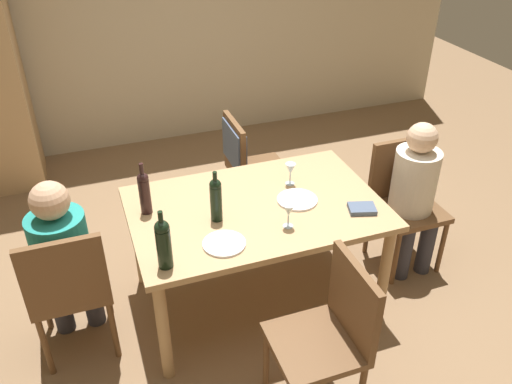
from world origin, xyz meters
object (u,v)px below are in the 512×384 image
chair_near (331,330)px  dinner_plate_host (297,200)px  wine_bottle_dark_red (216,198)px  wine_glass_centre (290,170)px  person_woman_host (415,189)px  wine_glass_near_left (289,211)px  chair_left_end (69,286)px  dinner_plate_guest_left (224,244)px  chair_far_right (244,158)px  chair_right_end (403,195)px  dining_table (256,218)px  person_man_bearded (63,255)px  wine_bottle_tall_green (163,242)px  wine_bottle_short_olive (144,191)px

chair_near → dinner_plate_host: 0.90m
wine_bottle_dark_red → wine_glass_centre: bearing=21.9°
chair_near → person_woman_host: bearing=-51.0°
wine_glass_near_left → dinner_plate_host: wine_glass_near_left is taller
chair_left_end → dinner_plate_guest_left: 0.91m
chair_far_right → wine_bottle_dark_red: bearing=-27.4°
person_woman_host → wine_glass_centre: 0.90m
chair_right_end → wine_bottle_dark_red: 1.47m
dinner_plate_guest_left → chair_near: bearing=-56.5°
chair_right_end → wine_bottle_dark_red: (-1.41, -0.14, 0.37)m
dining_table → wine_glass_near_left: size_ratio=10.31×
person_woman_host → person_man_bearded: 2.30m
person_man_bearded → dinner_plate_host: (1.41, -0.06, 0.10)m
wine_bottle_tall_green → wine_glass_centre: wine_bottle_tall_green is taller
chair_near → dinner_plate_host: bearing=-11.5°
chair_far_right → wine_bottle_dark_red: 1.10m
wine_bottle_short_olive → chair_right_end: bearing=-2.3°
wine_glass_centre → chair_left_end: bearing=-169.9°
chair_far_right → wine_bottle_dark_red: (-0.49, -0.94, 0.31)m
wine_glass_near_left → dinner_plate_host: size_ratio=0.59×
wine_bottle_dark_red → wine_bottle_tall_green: bearing=-139.4°
wine_bottle_short_olive → dinner_plate_host: bearing=-12.1°
chair_right_end → wine_glass_near_left: 1.15m
dining_table → person_man_bearded: (-1.15, 0.03, -0.00)m
wine_bottle_dark_red → dinner_plate_host: 0.55m
chair_far_right → wine_bottle_tall_green: 1.55m
chair_left_end → wine_bottle_short_olive: (0.51, 0.25, 0.37)m
chair_far_right → wine_glass_centre: chair_far_right is taller
dining_table → chair_near: bearing=-84.4°
dinner_plate_host → dining_table: bearing=172.6°
chair_far_right → person_woman_host: size_ratio=0.81×
chair_right_end → wine_glass_near_left: chair_right_end is taller
dining_table → chair_right_end: (1.15, 0.09, -0.13)m
chair_near → wine_glass_centre: (0.21, 1.05, 0.33)m
dining_table → wine_bottle_tall_green: bearing=-149.6°
chair_right_end → wine_glass_centre: chair_right_end is taller
chair_right_end → dinner_plate_host: size_ratio=3.63×
chair_near → dinner_plate_guest_left: (-0.38, 0.58, 0.23)m
chair_left_end → chair_far_right: same height
chair_near → wine_bottle_short_olive: 1.33m
person_man_bearded → dinner_plate_host: person_man_bearded is taller
chair_right_end → dinner_plate_host: 0.93m
chair_right_end → wine_bottle_dark_red: size_ratio=2.85×
chair_left_end → person_man_bearded: (0.00, 0.11, 0.13)m
person_woman_host → dinner_plate_guest_left: person_woman_host is taller
chair_near → dinner_plate_host: size_ratio=3.63×
wine_bottle_tall_green → wine_glass_near_left: wine_bottle_tall_green is taller
person_man_bearded → wine_glass_near_left: size_ratio=7.76×
chair_near → wine_glass_near_left: 0.70m
wine_bottle_short_olive → chair_near: bearing=-55.1°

